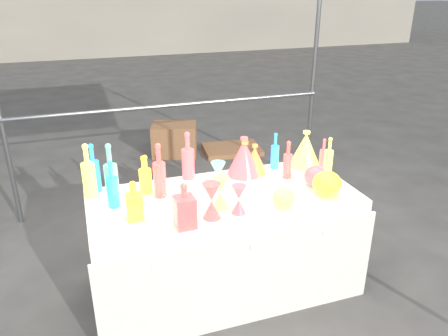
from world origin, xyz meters
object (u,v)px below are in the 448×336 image
object	(u,v)px
hourglass_0	(212,201)
globe_0	(327,185)
display_table	(224,243)
cardboard_box_closed	(174,139)
lampshade_0	(245,158)
bottle_0	(144,174)
decanter_0	(134,200)

from	to	relation	value
hourglass_0	globe_0	bearing A→B (deg)	2.41
hourglass_0	globe_0	xyz separation A→B (m)	(0.82, 0.03, -0.04)
display_table	hourglass_0	size ratio (longest dim) A/B	7.99
display_table	globe_0	xyz separation A→B (m)	(0.65, -0.22, 0.45)
globe_0	cardboard_box_closed	bearing A→B (deg)	97.42
cardboard_box_closed	hourglass_0	world-z (taller)	hourglass_0
cardboard_box_closed	lampshade_0	bearing A→B (deg)	-72.72
cardboard_box_closed	bottle_0	xyz separation A→B (m)	(-0.76, -2.51, 0.68)
decanter_0	hourglass_0	distance (m)	0.47
decanter_0	globe_0	size ratio (longest dim) A/B	1.31
display_table	lampshade_0	size ratio (longest dim) A/B	6.97
lampshade_0	decanter_0	bearing A→B (deg)	-165.77
hourglass_0	lampshade_0	distance (m)	0.68
display_table	hourglass_0	distance (m)	0.58
lampshade_0	hourglass_0	bearing A→B (deg)	-138.82
decanter_0	hourglass_0	xyz separation A→B (m)	(0.44, -0.14, -0.01)
decanter_0	globe_0	distance (m)	1.27
hourglass_0	bottle_0	bearing A→B (deg)	123.88
lampshade_0	cardboard_box_closed	bearing A→B (deg)	79.36
lampshade_0	display_table	bearing A→B (deg)	-142.60
display_table	bottle_0	distance (m)	0.75
hourglass_0	lampshade_0	size ratio (longest dim) A/B	0.87
decanter_0	lampshade_0	xyz separation A→B (m)	(0.87, 0.40, 0.01)
decanter_0	hourglass_0	size ratio (longest dim) A/B	1.09
cardboard_box_closed	hourglass_0	size ratio (longest dim) A/B	2.42
cardboard_box_closed	decanter_0	distance (m)	3.07
display_table	lampshade_0	distance (m)	0.63
bottle_0	lampshade_0	distance (m)	0.75
cardboard_box_closed	bottle_0	size ratio (longest dim) A/B	2.09
bottle_0	lampshade_0	world-z (taller)	bottle_0
bottle_0	hourglass_0	size ratio (longest dim) A/B	1.16
display_table	hourglass_0	world-z (taller)	hourglass_0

